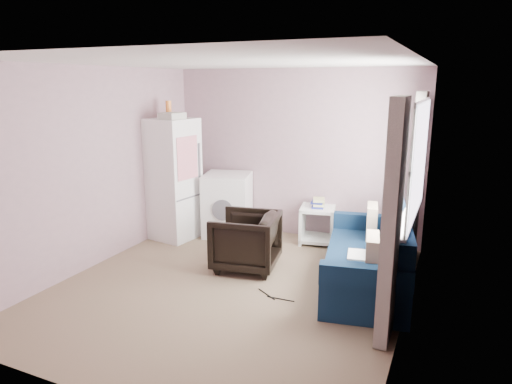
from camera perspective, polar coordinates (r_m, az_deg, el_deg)
room at (r=4.97m, az=-3.11°, el=1.40°), size 3.84×4.24×2.54m
armchair at (r=5.74m, az=-1.29°, el=-5.79°), size 0.84×0.88×0.79m
fridge at (r=6.86m, az=-10.28°, el=1.67°), size 0.71×0.70×2.04m
washing_machine at (r=6.98m, az=-3.58°, el=-1.40°), size 0.82×0.82×0.95m
side_table at (r=6.72m, az=7.71°, el=-3.73°), size 0.57×0.57×0.67m
sofa at (r=5.40m, az=14.19°, el=-8.41°), size 1.20×2.05×0.86m
window_dressing at (r=5.17m, az=18.32°, el=-0.46°), size 0.17×2.62×2.18m
floor_cables at (r=5.14m, az=2.20°, el=-12.92°), size 0.48×0.18×0.01m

